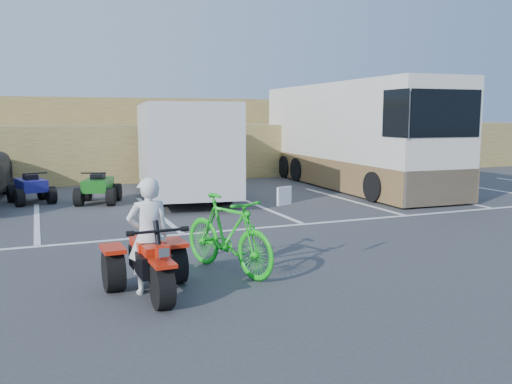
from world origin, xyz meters
name	(u,v)px	position (x,y,z in m)	size (l,w,h in m)	color
ground	(221,265)	(0.00, 0.00, 0.00)	(100.00, 100.00, 0.00)	#39393B
parking_stripes	(201,217)	(0.87, 4.07, 0.00)	(28.00, 5.16, 0.01)	white
grass_embankment	(104,138)	(0.00, 15.48, 1.42)	(40.00, 8.50, 3.10)	olive
red_trike_atv	(153,296)	(-1.30, -1.07, 0.00)	(1.13, 1.51, 0.98)	red
rider	(148,236)	(-1.31, -0.92, 0.78)	(0.57, 0.37, 1.55)	white
green_dirt_bike	(228,234)	(-0.03, -0.42, 0.59)	(0.55, 1.96, 1.18)	#14BF19
cargo_trailer	(183,147)	(1.28, 7.22, 1.45)	(3.02, 5.99, 2.68)	silver
rv_motorhome	(352,143)	(7.14, 7.64, 1.45)	(2.69, 9.35, 3.33)	silver
quad_atv_blue	(32,203)	(-2.81, 7.81, 0.00)	(1.00, 1.34, 0.87)	navy
quad_atv_green	(99,203)	(-1.13, 7.05, 0.00)	(1.03, 1.38, 0.90)	#155E16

